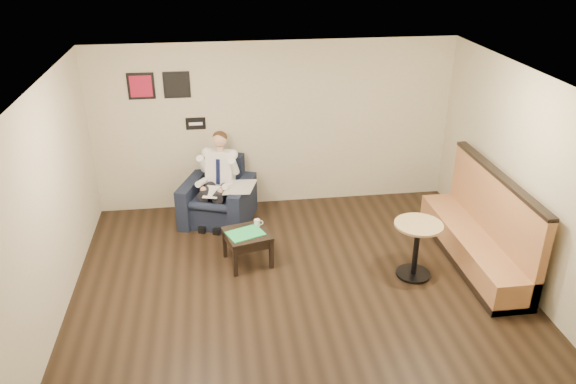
{
  "coord_description": "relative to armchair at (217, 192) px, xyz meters",
  "views": [
    {
      "loc": [
        -0.99,
        -5.86,
        4.43
      ],
      "look_at": [
        -0.03,
        1.2,
        1.03
      ],
      "focal_mm": 35.0,
      "sensor_mm": 36.0,
      "label": 1
    }
  ],
  "objects": [
    {
      "name": "ceiling",
      "position": [
        1.02,
        -2.42,
        2.29
      ],
      "size": [
        6.0,
        6.0,
        0.02
      ],
      "primitive_type": "cube",
      "color": "white",
      "rests_on": "wall_back"
    },
    {
      "name": "wall_left",
      "position": [
        -1.98,
        -2.42,
        0.89
      ],
      "size": [
        0.02,
        6.0,
        2.8
      ],
      "primitive_type": "cube",
      "color": "beige",
      "rests_on": "ground"
    },
    {
      "name": "banquette",
      "position": [
        3.61,
        -1.75,
        0.16
      ],
      "size": [
        0.62,
        2.6,
        1.33
      ],
      "primitive_type": "cube",
      "color": "#AF7143",
      "rests_on": "ground"
    },
    {
      "name": "seating_sign",
      "position": [
        -0.28,
        0.56,
        0.99
      ],
      "size": [
        0.32,
        0.02,
        0.2
      ],
      "primitive_type": "cube",
      "color": "black",
      "rests_on": "wall_back"
    },
    {
      "name": "seated_man",
      "position": [
        -0.04,
        -0.12,
        0.19
      ],
      "size": [
        0.96,
        1.16,
        1.39
      ],
      "primitive_type": null,
      "rotation": [
        0.0,
        0.0,
        -0.34
      ],
      "color": "white",
      "rests_on": "armchair"
    },
    {
      "name": "newspaper",
      "position": [
        0.36,
        -0.25,
        0.18
      ],
      "size": [
        0.58,
        0.66,
        0.01
      ],
      "primitive_type": "cube",
      "rotation": [
        0.0,
        0.0,
        -0.29
      ],
      "color": "silver",
      "rests_on": "armchair"
    },
    {
      "name": "smartphone",
      "position": [
        0.4,
        -1.18,
        -0.01
      ],
      "size": [
        0.16,
        0.09,
        0.01
      ],
      "primitive_type": "cube",
      "rotation": [
        0.0,
        0.0,
        0.07
      ],
      "color": "black",
      "rests_on": "side_table"
    },
    {
      "name": "armchair",
      "position": [
        0.0,
        0.0,
        0.0
      ],
      "size": [
        1.34,
        1.34,
        1.02
      ],
      "primitive_type": "cube",
      "rotation": [
        0.0,
        0.0,
        -0.34
      ],
      "color": "black",
      "rests_on": "ground"
    },
    {
      "name": "coffee_mug",
      "position": [
        0.55,
        -1.19,
        0.03
      ],
      "size": [
        0.11,
        0.11,
        0.1
      ],
      "primitive_type": "cylinder",
      "rotation": [
        0.0,
        0.0,
        0.24
      ],
      "color": "white",
      "rests_on": "side_table"
    },
    {
      "name": "art_print_right",
      "position": [
        -0.53,
        0.56,
        1.64
      ],
      "size": [
        0.42,
        0.03,
        0.42
      ],
      "primitive_type": "cube",
      "color": "black",
      "rests_on": "wall_back"
    },
    {
      "name": "side_table",
      "position": [
        0.39,
        -1.36,
        -0.26
      ],
      "size": [
        0.73,
        0.73,
        0.49
      ],
      "primitive_type": "cube",
      "rotation": [
        0.0,
        0.0,
        0.24
      ],
      "color": "black",
      "rests_on": "ground"
    },
    {
      "name": "lap_papers",
      "position": [
        -0.08,
        -0.23,
        0.12
      ],
      "size": [
        0.31,
        0.38,
        0.01
      ],
      "primitive_type": "cube",
      "rotation": [
        0.0,
        0.0,
        -0.27
      ],
      "color": "white",
      "rests_on": "seated_man"
    },
    {
      "name": "ground",
      "position": [
        1.02,
        -2.42,
        -0.51
      ],
      "size": [
        6.0,
        6.0,
        0.0
      ],
      "primitive_type": "plane",
      "color": "black",
      "rests_on": "ground"
    },
    {
      "name": "cafe_table",
      "position": [
        2.66,
        -2.0,
        -0.1
      ],
      "size": [
        0.68,
        0.68,
        0.81
      ],
      "primitive_type": "cylinder",
      "rotation": [
        0.0,
        0.0,
        -0.03
      ],
      "color": "tan",
      "rests_on": "ground"
    },
    {
      "name": "wall_back",
      "position": [
        1.02,
        0.58,
        0.89
      ],
      "size": [
        6.0,
        0.02,
        2.8
      ],
      "primitive_type": "cube",
      "color": "beige",
      "rests_on": "ground"
    },
    {
      "name": "wall_right",
      "position": [
        4.02,
        -2.42,
        0.89
      ],
      "size": [
        0.02,
        6.0,
        2.8
      ],
      "primitive_type": "cube",
      "color": "beige",
      "rests_on": "ground"
    },
    {
      "name": "art_print_left",
      "position": [
        -1.08,
        0.56,
        1.64
      ],
      "size": [
        0.42,
        0.03,
        0.42
      ],
      "primitive_type": "cube",
      "color": "#AB1533",
      "rests_on": "wall_back"
    },
    {
      "name": "green_folder",
      "position": [
        0.36,
        -1.39,
        -0.01
      ],
      "size": [
        0.59,
        0.51,
        0.01
      ],
      "primitive_type": "cube",
      "rotation": [
        0.0,
        0.0,
        0.38
      ],
      "color": "#28CB61",
      "rests_on": "side_table"
    }
  ]
}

